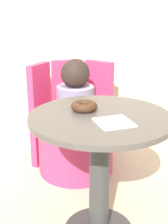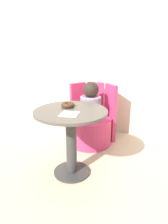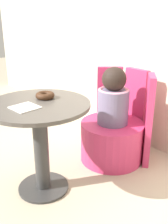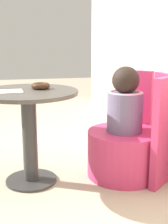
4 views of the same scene
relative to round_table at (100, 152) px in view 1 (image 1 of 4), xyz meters
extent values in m
plane|color=#B7A88E|center=(0.04, 0.04, -0.47)|extent=(12.00, 12.00, 0.00)
cylinder|color=#333333|center=(0.00, 0.00, -0.14)|extent=(0.11, 0.11, 0.62)
cylinder|color=#4C4742|center=(0.00, 0.00, 0.18)|extent=(0.69, 0.69, 0.02)
cylinder|color=#C63360|center=(0.03, 0.69, -0.30)|extent=(0.54, 0.54, 0.35)
cube|color=#C63360|center=(0.03, 0.98, -0.09)|extent=(0.23, 0.05, 0.77)
cube|color=#C63360|center=(0.26, 0.88, -0.09)|extent=(0.19, 0.21, 0.77)
cube|color=#C63360|center=(-0.19, 0.88, -0.09)|extent=(0.19, 0.21, 0.77)
cylinder|color=slate|center=(0.03, 0.69, 0.02)|extent=(0.26, 0.26, 0.29)
torus|color=pink|center=(0.03, 0.69, 0.15)|extent=(0.26, 0.26, 0.04)
sphere|color=black|center=(0.03, 0.69, 0.25)|extent=(0.20, 0.20, 0.20)
torus|color=#3D2314|center=(-0.06, 0.09, 0.21)|extent=(0.13, 0.13, 0.04)
cube|color=silver|center=(0.03, -0.11, 0.20)|extent=(0.16, 0.16, 0.01)
camera|label=1|loc=(-0.42, -1.32, 0.69)|focal=50.00mm
camera|label=2|loc=(0.57, -1.66, 0.75)|focal=32.00mm
camera|label=3|loc=(1.42, -0.83, 0.74)|focal=42.00mm
camera|label=4|loc=(2.13, -0.06, 0.54)|focal=50.00mm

